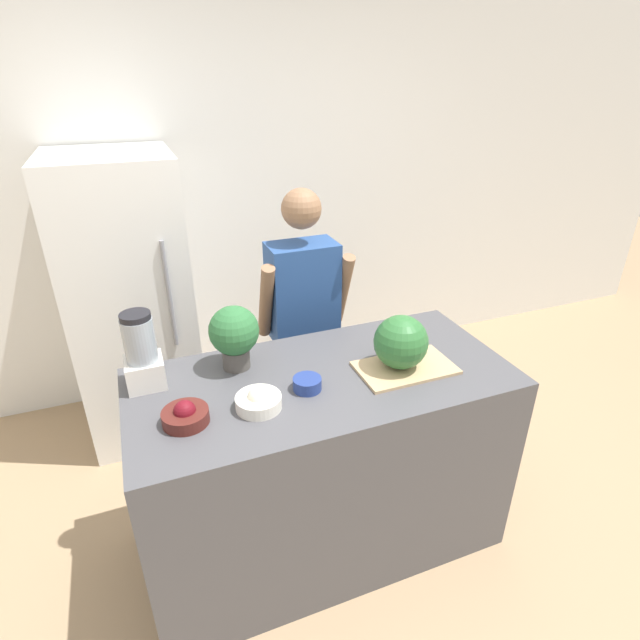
{
  "coord_description": "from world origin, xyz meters",
  "views": [
    {
      "loc": [
        -0.66,
        -1.28,
        2.12
      ],
      "look_at": [
        0.0,
        0.42,
        1.2
      ],
      "focal_mm": 28.0,
      "sensor_mm": 36.0,
      "label": 1
    }
  ],
  "objects_px": {
    "bowl_cream": "(258,401)",
    "potted_plant": "(234,334)",
    "person": "(303,326)",
    "watermelon": "(401,342)",
    "refrigerator": "(131,302)",
    "bowl_cherries": "(185,415)",
    "bowl_small_blue": "(307,384)",
    "blender": "(142,354)"
  },
  "relations": [
    {
      "from": "person",
      "to": "bowl_cream",
      "type": "height_order",
      "value": "person"
    },
    {
      "from": "bowl_cream",
      "to": "potted_plant",
      "type": "relative_size",
      "value": 0.62
    },
    {
      "from": "bowl_cherries",
      "to": "potted_plant",
      "type": "height_order",
      "value": "potted_plant"
    },
    {
      "from": "bowl_cherries",
      "to": "bowl_small_blue",
      "type": "distance_m",
      "value": 0.49
    },
    {
      "from": "person",
      "to": "bowl_cream",
      "type": "relative_size",
      "value": 8.94
    },
    {
      "from": "potted_plant",
      "to": "bowl_cherries",
      "type": "bearing_deg",
      "value": -130.13
    },
    {
      "from": "person",
      "to": "watermelon",
      "type": "relative_size",
      "value": 6.82
    },
    {
      "from": "refrigerator",
      "to": "blender",
      "type": "relative_size",
      "value": 5.28
    },
    {
      "from": "refrigerator",
      "to": "watermelon",
      "type": "relative_size",
      "value": 7.41
    },
    {
      "from": "bowl_cherries",
      "to": "potted_plant",
      "type": "relative_size",
      "value": 0.6
    },
    {
      "from": "refrigerator",
      "to": "watermelon",
      "type": "xyz_separation_m",
      "value": [
        1.06,
        -1.36,
        0.22
      ]
    },
    {
      "from": "watermelon",
      "to": "blender",
      "type": "bearing_deg",
      "value": 165.4
    },
    {
      "from": "bowl_small_blue",
      "to": "blender",
      "type": "relative_size",
      "value": 0.36
    },
    {
      "from": "refrigerator",
      "to": "bowl_cherries",
      "type": "relative_size",
      "value": 10.01
    },
    {
      "from": "watermelon",
      "to": "person",
      "type": "bearing_deg",
      "value": 102.55
    },
    {
      "from": "bowl_cream",
      "to": "potted_plant",
      "type": "height_order",
      "value": "potted_plant"
    },
    {
      "from": "refrigerator",
      "to": "person",
      "type": "height_order",
      "value": "refrigerator"
    },
    {
      "from": "bowl_cream",
      "to": "potted_plant",
      "type": "bearing_deg",
      "value": 92.07
    },
    {
      "from": "bowl_cherries",
      "to": "bowl_cream",
      "type": "xyz_separation_m",
      "value": [
        0.27,
        -0.01,
        -0.0
      ]
    },
    {
      "from": "blender",
      "to": "bowl_cherries",
      "type": "bearing_deg",
      "value": -69.66
    },
    {
      "from": "watermelon",
      "to": "bowl_cherries",
      "type": "bearing_deg",
      "value": -177.48
    },
    {
      "from": "person",
      "to": "potted_plant",
      "type": "relative_size",
      "value": 5.56
    },
    {
      "from": "bowl_cherries",
      "to": "bowl_cream",
      "type": "relative_size",
      "value": 0.97
    },
    {
      "from": "refrigerator",
      "to": "bowl_small_blue",
      "type": "bearing_deg",
      "value": -65.1
    },
    {
      "from": "blender",
      "to": "potted_plant",
      "type": "height_order",
      "value": "blender"
    },
    {
      "from": "person",
      "to": "bowl_cream",
      "type": "distance_m",
      "value": 0.96
    },
    {
      "from": "person",
      "to": "bowl_small_blue",
      "type": "height_order",
      "value": "person"
    },
    {
      "from": "refrigerator",
      "to": "person",
      "type": "xyz_separation_m",
      "value": [
        0.89,
        -0.59,
        -0.04
      ]
    },
    {
      "from": "person",
      "to": "bowl_cherries",
      "type": "height_order",
      "value": "person"
    },
    {
      "from": "bowl_cream",
      "to": "blender",
      "type": "height_order",
      "value": "blender"
    },
    {
      "from": "bowl_small_blue",
      "to": "blender",
      "type": "xyz_separation_m",
      "value": [
        -0.6,
        0.27,
        0.12
      ]
    },
    {
      "from": "person",
      "to": "blender",
      "type": "bearing_deg",
      "value": -150.07
    },
    {
      "from": "bowl_cherries",
      "to": "bowl_small_blue",
      "type": "xyz_separation_m",
      "value": [
        0.49,
        0.04,
        -0.01
      ]
    },
    {
      "from": "person",
      "to": "watermelon",
      "type": "distance_m",
      "value": 0.83
    },
    {
      "from": "bowl_cherries",
      "to": "potted_plant",
      "type": "distance_m",
      "value": 0.43
    },
    {
      "from": "bowl_small_blue",
      "to": "blender",
      "type": "height_order",
      "value": "blender"
    },
    {
      "from": "refrigerator",
      "to": "bowl_small_blue",
      "type": "xyz_separation_m",
      "value": [
        0.63,
        -1.36,
        0.11
      ]
    },
    {
      "from": "person",
      "to": "bowl_small_blue",
      "type": "relative_size",
      "value": 13.61
    },
    {
      "from": "person",
      "to": "bowl_small_blue",
      "type": "bearing_deg",
      "value": -108.47
    },
    {
      "from": "person",
      "to": "bowl_small_blue",
      "type": "distance_m",
      "value": 0.83
    },
    {
      "from": "person",
      "to": "potted_plant",
      "type": "bearing_deg",
      "value": -134.44
    },
    {
      "from": "refrigerator",
      "to": "potted_plant",
      "type": "distance_m",
      "value": 1.19
    }
  ]
}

